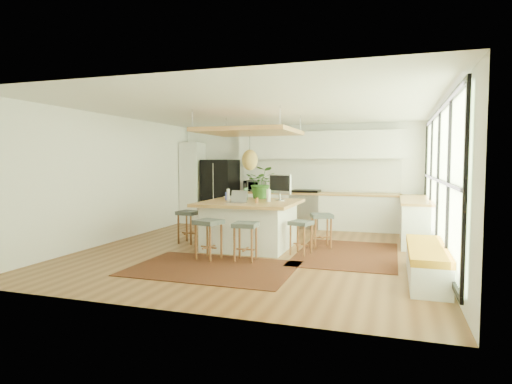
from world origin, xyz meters
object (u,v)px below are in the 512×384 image
(island, at_px, (250,224))
(laptop, at_px, (237,197))
(stool_right_back, at_px, (321,230))
(island_plant, at_px, (262,186))
(stool_right_front, at_px, (301,236))
(fridge, at_px, (220,190))
(stool_left_side, at_px, (189,226))
(stool_near_left, at_px, (209,239))
(monitor, at_px, (280,188))
(stool_near_right, at_px, (245,241))
(microwave, at_px, (255,185))

(island, distance_m, laptop, 0.73)
(stool_right_back, height_order, island_plant, island_plant)
(stool_right_front, relative_size, island_plant, 0.91)
(fridge, xyz_separation_m, stool_left_side, (0.49, -2.89, -0.57))
(fridge, bearing_deg, stool_near_left, -61.72)
(stool_right_back, bearing_deg, monitor, -177.98)
(island, relative_size, stool_near_left, 2.63)
(fridge, bearing_deg, stool_near_right, -53.75)
(island, bearing_deg, stool_near_left, -105.94)
(stool_right_back, height_order, stool_left_side, same)
(fridge, height_order, stool_left_side, fridge)
(stool_near_left, bearing_deg, fridge, 110.04)
(fridge, xyz_separation_m, microwave, (1.02, -0.03, 0.18))
(laptop, distance_m, monitor, 1.03)
(monitor, bearing_deg, fridge, 159.86)
(island, distance_m, microwave, 3.08)
(stool_right_back, relative_size, microwave, 1.30)
(fridge, xyz_separation_m, stool_right_back, (3.24, -2.53, -0.57))
(stool_near_right, distance_m, microwave, 4.29)
(island, relative_size, stool_near_right, 2.74)
(stool_right_front, distance_m, laptop, 1.42)
(stool_near_left, height_order, laptop, laptop)
(stool_left_side, bearing_deg, microwave, 79.44)
(microwave, bearing_deg, fridge, -167.14)
(microwave, bearing_deg, laptop, -63.09)
(island_plant, bearing_deg, monitor, -31.78)
(stool_right_front, bearing_deg, microwave, 121.06)
(island_plant, bearing_deg, stool_right_front, -43.41)
(stool_right_back, height_order, laptop, laptop)
(stool_left_side, distance_m, laptop, 1.50)
(laptop, xyz_separation_m, monitor, (0.65, 0.79, 0.14))
(microwave, bearing_deg, island, -58.90)
(stool_right_back, bearing_deg, laptop, -151.36)
(stool_near_right, bearing_deg, fridge, 118.01)
(stool_near_right, relative_size, microwave, 1.28)
(fridge, bearing_deg, monitor, -38.80)
(stool_left_side, xyz_separation_m, microwave, (0.53, 2.86, 0.75))
(stool_near_left, height_order, microwave, microwave)
(stool_right_front, bearing_deg, monitor, 129.48)
(stool_left_side, bearing_deg, laptop, -20.11)
(stool_near_left, height_order, stool_right_back, stool_near_left)
(fridge, height_order, stool_right_back, fridge)
(laptop, height_order, island_plant, island_plant)
(island, bearing_deg, laptop, -107.56)
(microwave, relative_size, island_plant, 0.77)
(monitor, bearing_deg, island_plant, 175.12)
(stool_right_front, height_order, island_plant, island_plant)
(stool_left_side, bearing_deg, stool_near_right, -35.48)
(fridge, bearing_deg, island, -49.16)
(fridge, height_order, monitor, fridge)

